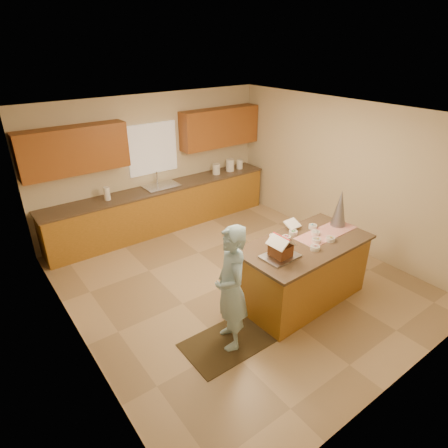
# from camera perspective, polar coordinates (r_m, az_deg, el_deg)

# --- Properties ---
(floor) EXTENTS (5.50, 5.50, 0.00)m
(floor) POSITION_cam_1_polar(r_m,az_deg,el_deg) (6.41, 1.80, -8.45)
(floor) COLOR tan
(floor) RESTS_ON ground
(ceiling) EXTENTS (5.50, 5.50, 0.00)m
(ceiling) POSITION_cam_1_polar(r_m,az_deg,el_deg) (5.36, 2.22, 16.04)
(ceiling) COLOR silver
(ceiling) RESTS_ON floor
(wall_back) EXTENTS (5.50, 5.50, 0.00)m
(wall_back) POSITION_cam_1_polar(r_m,az_deg,el_deg) (7.95, -10.57, 8.99)
(wall_back) COLOR beige
(wall_back) RESTS_ON floor
(wall_front) EXTENTS (5.50, 5.50, 0.00)m
(wall_front) POSITION_cam_1_polar(r_m,az_deg,el_deg) (4.25, 26.07, -9.55)
(wall_front) COLOR beige
(wall_front) RESTS_ON floor
(wall_left) EXTENTS (5.50, 5.50, 0.00)m
(wall_left) POSITION_cam_1_polar(r_m,az_deg,el_deg) (4.78, -22.31, -4.67)
(wall_left) COLOR beige
(wall_left) RESTS_ON floor
(wall_right) EXTENTS (5.50, 5.50, 0.00)m
(wall_right) POSITION_cam_1_polar(r_m,az_deg,el_deg) (7.47, 17.30, 7.13)
(wall_right) COLOR beige
(wall_right) RESTS_ON floor
(stone_accent) EXTENTS (0.00, 2.50, 2.50)m
(stone_accent) POSITION_cam_1_polar(r_m,az_deg,el_deg) (4.17, -18.69, -10.46)
(stone_accent) COLOR gray
(stone_accent) RESTS_ON wall_left
(window_curtain) EXTENTS (1.05, 0.03, 1.00)m
(window_curtain) POSITION_cam_1_polar(r_m,az_deg,el_deg) (7.85, -10.65, 11.04)
(window_curtain) COLOR white
(window_curtain) RESTS_ON wall_back
(back_counter_base) EXTENTS (4.80, 0.60, 0.88)m
(back_counter_base) POSITION_cam_1_polar(r_m,az_deg,el_deg) (8.01, -9.07, 2.29)
(back_counter_base) COLOR #A46522
(back_counter_base) RESTS_ON floor
(back_counter_top) EXTENTS (4.85, 0.63, 0.04)m
(back_counter_top) POSITION_cam_1_polar(r_m,az_deg,el_deg) (7.84, -9.30, 5.37)
(back_counter_top) COLOR brown
(back_counter_top) RESTS_ON back_counter_base
(upper_cabinet_left) EXTENTS (1.85, 0.35, 0.80)m
(upper_cabinet_left) POSITION_cam_1_polar(r_m,az_deg,el_deg) (7.12, -21.57, 10.23)
(upper_cabinet_left) COLOR brown
(upper_cabinet_left) RESTS_ON wall_back
(upper_cabinet_right) EXTENTS (1.85, 0.35, 0.80)m
(upper_cabinet_right) POSITION_cam_1_polar(r_m,az_deg,el_deg) (8.44, -0.63, 14.28)
(upper_cabinet_right) COLOR brown
(upper_cabinet_right) RESTS_ON wall_back
(sink) EXTENTS (0.70, 0.45, 0.12)m
(sink) POSITION_cam_1_polar(r_m,az_deg,el_deg) (7.85, -9.30, 5.30)
(sink) COLOR silver
(sink) RESTS_ON back_counter_top
(faucet) EXTENTS (0.03, 0.03, 0.28)m
(faucet) POSITION_cam_1_polar(r_m,az_deg,el_deg) (7.94, -10.01, 6.80)
(faucet) COLOR silver
(faucet) RESTS_ON back_counter_top
(island_base) EXTENTS (1.95, 1.03, 0.94)m
(island_base) POSITION_cam_1_polar(r_m,az_deg,el_deg) (5.88, 11.64, -7.10)
(island_base) COLOR #A46522
(island_base) RESTS_ON floor
(island_top) EXTENTS (2.04, 1.12, 0.04)m
(island_top) POSITION_cam_1_polar(r_m,az_deg,el_deg) (5.63, 12.09, -2.92)
(island_top) COLOR brown
(island_top) RESTS_ON island_base
(table_runner) EXTENTS (1.08, 0.42, 0.01)m
(table_runner) POSITION_cam_1_polar(r_m,az_deg,el_deg) (5.96, 15.07, -1.27)
(table_runner) COLOR #A40E0B
(table_runner) RESTS_ON island_top
(baking_tray) EXTENTS (0.50, 0.38, 0.03)m
(baking_tray) POSITION_cam_1_polar(r_m,az_deg,el_deg) (5.19, 8.39, -4.82)
(baking_tray) COLOR silver
(baking_tray) RESTS_ON island_top
(cookbook) EXTENTS (0.24, 0.19, 0.10)m
(cookbook) POSITION_cam_1_polar(r_m,az_deg,el_deg) (5.91, 10.21, 0.02)
(cookbook) COLOR white
(cookbook) RESTS_ON island_top
(tinsel_tree) EXTENTS (0.24, 0.24, 0.59)m
(tinsel_tree) POSITION_cam_1_polar(r_m,az_deg,el_deg) (6.14, 16.98, 2.27)
(tinsel_tree) COLOR #AEAEBA
(tinsel_tree) RESTS_ON island_top
(rug) EXTENTS (1.15, 0.75, 0.01)m
(rug) POSITION_cam_1_polar(r_m,az_deg,el_deg) (5.28, 0.52, -17.34)
(rug) COLOR black
(rug) RESTS_ON floor
(boy) EXTENTS (0.60, 0.72, 1.69)m
(boy) POSITION_cam_1_polar(r_m,az_deg,el_deg) (4.76, 1.05, -9.63)
(boy) COLOR #A1CEE5
(boy) RESTS_ON rug
(canister_a) EXTENTS (0.17, 0.17, 0.23)m
(canister_a) POSITION_cam_1_polar(r_m,az_deg,el_deg) (8.46, -1.17, 8.23)
(canister_a) COLOR white
(canister_a) RESTS_ON back_counter_top
(canister_b) EXTENTS (0.19, 0.19, 0.27)m
(canister_b) POSITION_cam_1_polar(r_m,az_deg,el_deg) (8.67, 0.90, 8.83)
(canister_b) COLOR white
(canister_b) RESTS_ON back_counter_top
(canister_c) EXTENTS (0.15, 0.15, 0.21)m
(canister_c) POSITION_cam_1_polar(r_m,az_deg,el_deg) (8.85, 2.35, 8.95)
(canister_c) COLOR white
(canister_c) RESTS_ON back_counter_top
(paper_towel) EXTENTS (0.11, 0.11, 0.25)m
(paper_towel) POSITION_cam_1_polar(r_m,az_deg,el_deg) (7.38, -17.14, 4.39)
(paper_towel) COLOR white
(paper_towel) RESTS_ON back_counter_top
(gingerbread_house) EXTENTS (0.30, 0.31, 0.30)m
(gingerbread_house) POSITION_cam_1_polar(r_m,az_deg,el_deg) (5.13, 8.48, -3.62)
(gingerbread_house) COLOR brown
(gingerbread_house) RESTS_ON baking_tray
(candy_bowls) EXTENTS (0.85, 0.71, 0.06)m
(candy_bowls) POSITION_cam_1_polar(r_m,az_deg,el_deg) (5.72, 12.09, -1.87)
(candy_bowls) COLOR gold
(candy_bowls) RESTS_ON island_top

